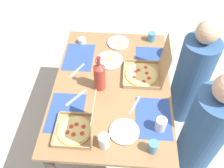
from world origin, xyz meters
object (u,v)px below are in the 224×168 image
object	(u,v)px
pizza_box_corner_right	(147,72)
cup_spare	(151,37)
plate_near_right	(124,132)
pizza_box_edge_far	(79,128)
cup_red	(153,147)
plate_middle	(119,43)
plate_far_right	(110,60)
diner_left_seat	(191,79)
soda_bottle	(100,76)
condiment_bowl	(82,41)
cup_clear_left	(104,141)
diner_right_seat	(203,135)
cup_dark	(161,124)

from	to	relation	value
pizza_box_corner_right	cup_spare	distance (m)	0.48
plate_near_right	cup_spare	size ratio (longest dim) A/B	2.43
pizza_box_edge_far	cup_red	bearing A→B (deg)	78.29
plate_middle	plate_far_right	world-z (taller)	same
pizza_box_corner_right	diner_left_seat	bearing A→B (deg)	113.22
pizza_box_corner_right	soda_bottle	distance (m)	0.41
soda_bottle	condiment_bowl	world-z (taller)	soda_bottle
plate_middle	pizza_box_edge_far	bearing A→B (deg)	-12.81
cup_spare	cup_red	xyz separation A→B (m)	(1.15, -0.03, 0.00)
diner_left_seat	plate_middle	bearing A→B (deg)	-106.82
pizza_box_corner_right	cup_clear_left	size ratio (longest dim) A/B	3.16
plate_middle	diner_right_seat	distance (m)	1.10
condiment_bowl	cup_red	bearing A→B (deg)	30.46
plate_middle	condiment_bowl	world-z (taller)	condiment_bowl
plate_near_right	condiment_bowl	size ratio (longest dim) A/B	2.89
pizza_box_edge_far	plate_near_right	world-z (taller)	pizza_box_edge_far
diner_right_seat	cup_dark	bearing A→B (deg)	-76.67
pizza_box_edge_far	cup_spare	distance (m)	1.18
diner_left_seat	cup_red	bearing A→B (deg)	-26.27
soda_bottle	plate_far_right	bearing A→B (deg)	170.09
cup_dark	diner_right_seat	size ratio (longest dim) A/B	0.09
plate_near_right	diner_left_seat	size ratio (longest dim) A/B	0.18
plate_middle	plate_near_right	world-z (taller)	plate_middle
pizza_box_corner_right	condiment_bowl	world-z (taller)	pizza_box_corner_right
pizza_box_edge_far	cup_clear_left	bearing A→B (deg)	63.78
pizza_box_edge_far	plate_middle	world-z (taller)	pizza_box_edge_far
diner_left_seat	soda_bottle	bearing A→B (deg)	-67.29
soda_bottle	cup_dark	xyz separation A→B (m)	(0.35, 0.46, -0.08)
pizza_box_corner_right	plate_middle	size ratio (longest dim) A/B	1.66
soda_bottle	diner_left_seat	size ratio (longest dim) A/B	0.28
plate_far_right	diner_right_seat	bearing A→B (deg)	53.11
pizza_box_edge_far	cup_dark	distance (m)	0.56
condiment_bowl	diner_right_seat	distance (m)	1.35
soda_bottle	condiment_bowl	size ratio (longest dim) A/B	4.45
pizza_box_edge_far	condiment_bowl	bearing A→B (deg)	-172.46
cup_red	cup_clear_left	bearing A→B (deg)	-92.52
pizza_box_edge_far	cup_clear_left	distance (m)	0.20
plate_near_right	cup_red	distance (m)	0.23
cup_dark	plate_near_right	bearing A→B (deg)	-79.34
condiment_bowl	diner_right_seat	xyz separation A→B (m)	(0.81, 1.06, -0.22)
cup_clear_left	cup_red	bearing A→B (deg)	87.48
pizza_box_edge_far	plate_far_right	xyz separation A→B (m)	(-0.73, 0.16, -0.04)
condiment_bowl	cup_spare	bearing A→B (deg)	97.11
plate_far_right	diner_right_seat	size ratio (longest dim) A/B	0.20
plate_near_right	cup_red	bearing A→B (deg)	57.28
plate_near_right	diner_right_seat	distance (m)	0.66
condiment_bowl	plate_far_right	bearing A→B (deg)	50.45
cup_spare	diner_right_seat	distance (m)	1.01
soda_bottle	cup_red	xyz separation A→B (m)	(0.52, 0.40, -0.09)
pizza_box_corner_right	cup_spare	size ratio (longest dim) A/B	3.99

